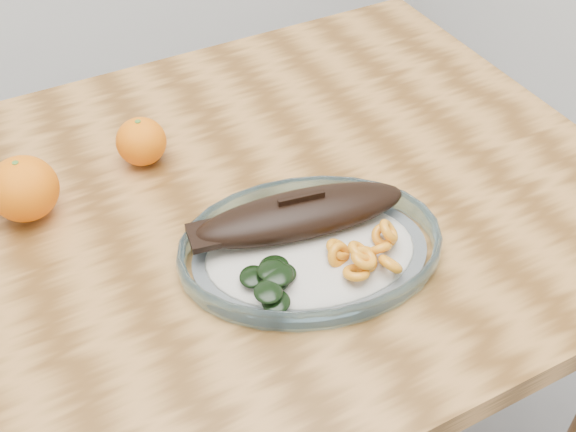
{
  "coord_description": "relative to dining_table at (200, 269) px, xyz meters",
  "views": [
    {
      "loc": [
        -0.21,
        -0.67,
        1.4
      ],
      "look_at": [
        0.1,
        -0.07,
        0.77
      ],
      "focal_mm": 45.0,
      "sensor_mm": 36.0,
      "label": 1
    }
  ],
  "objects": [
    {
      "name": "orange_right",
      "position": [
        -0.02,
        0.15,
        0.13
      ],
      "size": [
        0.07,
        0.07,
        0.07
      ],
      "primitive_type": "sphere",
      "color": "#FA5005",
      "rests_on": "dining_table"
    },
    {
      "name": "plated_meal",
      "position": [
        0.1,
        -0.13,
        0.12
      ],
      "size": [
        0.72,
        0.72,
        0.08
      ],
      "rotation": [
        0.0,
        0.0,
        -0.27
      ],
      "color": "white",
      "rests_on": "dining_table"
    },
    {
      "name": "orange_left",
      "position": [
        -0.19,
        0.11,
        0.14
      ],
      "size": [
        0.09,
        0.09,
        0.09
      ],
      "primitive_type": "sphere",
      "color": "#FA5005",
      "rests_on": "dining_table"
    },
    {
      "name": "dining_table",
      "position": [
        0.0,
        0.0,
        0.0
      ],
      "size": [
        1.2,
        0.8,
        0.75
      ],
      "color": "brown",
      "rests_on": "ground"
    }
  ]
}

